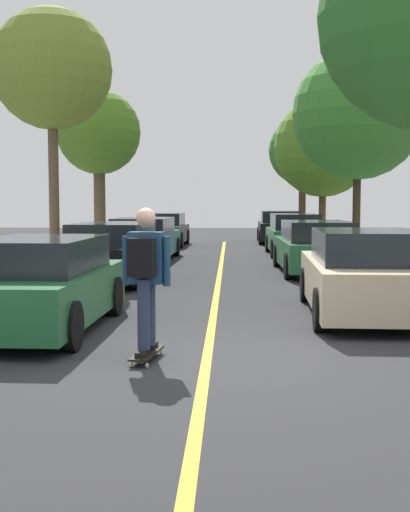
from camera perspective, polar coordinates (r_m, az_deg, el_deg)
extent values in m
plane|color=#2D2D30|center=(8.39, 0.16, -8.41)|extent=(80.00, 80.00, 0.00)
cube|color=gold|center=(12.32, 0.80, -4.21)|extent=(0.12, 39.20, 0.01)
cube|color=#1E5B33|center=(10.33, -13.60, -3.13)|extent=(1.89, 4.17, 0.69)
cube|color=black|center=(10.31, -13.58, 0.13)|extent=(1.63, 2.60, 0.48)
cylinder|color=black|center=(8.84, -11.13, -5.71)|extent=(0.24, 0.65, 0.64)
cylinder|color=black|center=(11.46, -7.60, -3.31)|extent=(0.24, 0.65, 0.64)
cylinder|color=black|center=(11.89, -15.39, -3.15)|extent=(0.24, 0.65, 0.64)
cube|color=black|center=(16.42, -7.67, -0.19)|extent=(2.00, 4.69, 0.70)
cube|color=black|center=(16.48, -7.62, 1.89)|extent=(1.71, 2.94, 0.49)
cylinder|color=black|center=(14.70, -5.68, -1.56)|extent=(0.24, 0.65, 0.64)
cylinder|color=black|center=(15.08, -12.11, -1.48)|extent=(0.24, 0.65, 0.64)
cylinder|color=black|center=(17.87, -3.91, -0.46)|extent=(0.24, 0.65, 0.64)
cylinder|color=black|center=(18.19, -9.26, -0.42)|extent=(0.24, 0.65, 0.64)
cube|color=#196066|center=(22.06, -5.15, 1.05)|extent=(2.03, 4.68, 0.71)
cube|color=black|center=(22.17, -5.10, 2.57)|extent=(1.75, 3.04, 0.46)
cylinder|color=black|center=(20.36, -3.44, 0.16)|extent=(0.24, 0.65, 0.64)
cylinder|color=black|center=(20.66, -8.25, 0.19)|extent=(0.24, 0.65, 0.64)
cylinder|color=black|center=(23.54, -2.41, 0.76)|extent=(0.24, 0.65, 0.64)
cylinder|color=black|center=(23.80, -6.60, 0.78)|extent=(0.24, 0.65, 0.64)
cube|color=#38383D|center=(28.92, -3.42, 1.88)|extent=(1.88, 4.15, 0.69)
cube|color=black|center=(28.95, -3.41, 3.06)|extent=(1.62, 2.37, 0.50)
cylinder|color=black|center=(27.50, -2.09, 1.31)|extent=(0.24, 0.65, 0.64)
cylinder|color=black|center=(27.72, -5.45, 1.32)|extent=(0.24, 0.65, 0.64)
cylinder|color=black|center=(30.18, -1.55, 1.60)|extent=(0.24, 0.65, 0.64)
cylinder|color=black|center=(30.38, -4.61, 1.61)|extent=(0.24, 0.65, 0.64)
cube|color=#BCAD89|center=(11.65, 13.17, -2.16)|extent=(2.01, 4.46, 0.73)
cube|color=black|center=(11.42, 13.36, 0.81)|extent=(1.71, 2.56, 0.51)
cylinder|color=black|center=(13.05, 8.39, -2.36)|extent=(0.24, 0.65, 0.64)
cylinder|color=black|center=(13.29, 15.83, -2.36)|extent=(0.24, 0.65, 0.64)
cylinder|color=black|center=(10.10, 9.61, -4.40)|extent=(0.24, 0.65, 0.64)
cube|color=#1E5B33|center=(18.36, 9.10, 0.26)|extent=(1.91, 4.67, 0.68)
cube|color=black|center=(18.08, 9.24, 2.07)|extent=(1.66, 2.72, 0.50)
cylinder|color=black|center=(19.88, 6.01, 0.04)|extent=(0.23, 0.64, 0.64)
cylinder|color=black|center=(20.10, 10.86, 0.03)|extent=(0.23, 0.64, 0.64)
cylinder|color=black|center=(16.67, 6.97, -0.84)|extent=(0.23, 0.64, 0.64)
cylinder|color=black|center=(16.93, 12.72, -0.84)|extent=(0.23, 0.64, 0.64)
cube|color=#1E5B33|center=(24.24, 7.41, 1.37)|extent=(1.80, 4.13, 0.73)
cube|color=black|center=(24.16, 7.44, 2.85)|extent=(1.57, 2.52, 0.53)
cylinder|color=black|center=(25.53, 5.27, 1.04)|extent=(0.23, 0.64, 0.64)
cylinder|color=black|center=(25.69, 8.89, 1.03)|extent=(0.23, 0.64, 0.64)
cylinder|color=black|center=(22.84, 5.73, 0.63)|extent=(0.23, 0.64, 0.64)
cylinder|color=black|center=(23.02, 9.77, 0.61)|extent=(0.23, 0.64, 0.64)
cube|color=black|center=(31.30, 6.22, 2.12)|extent=(1.97, 4.53, 0.75)
cube|color=black|center=(31.18, 6.24, 3.26)|extent=(1.71, 2.70, 0.51)
cylinder|color=black|center=(32.82, 4.52, 1.83)|extent=(0.23, 0.64, 0.64)
cylinder|color=black|center=(32.92, 7.61, 1.81)|extent=(0.23, 0.64, 0.64)
cylinder|color=black|center=(29.73, 4.67, 1.55)|extent=(0.23, 0.64, 0.64)
cylinder|color=black|center=(29.83, 8.08, 1.53)|extent=(0.23, 0.64, 0.64)
cylinder|color=brown|center=(17.92, -12.38, 5.46)|extent=(0.25, 0.25, 4.11)
sphere|color=olive|center=(18.22, -12.55, 14.87)|extent=(3.02, 3.02, 3.02)
cylinder|color=brown|center=(23.86, -8.70, 4.14)|extent=(0.39, 0.39, 3.17)
sphere|color=#4C7A23|center=(23.97, -8.77, 10.08)|extent=(2.84, 2.84, 2.84)
cylinder|color=#3D2D1E|center=(21.98, 12.41, 3.89)|extent=(0.24, 0.24, 3.04)
sphere|color=#3D7F33|center=(22.14, 12.54, 11.38)|extent=(4.04, 4.04, 4.04)
cylinder|color=#4C3823|center=(29.89, 9.67, 3.78)|extent=(0.30, 0.30, 2.72)
sphere|color=#4C7A23|center=(29.98, 9.74, 8.82)|extent=(4.19, 4.19, 4.19)
cylinder|color=#3D2D1E|center=(38.17, 8.04, 4.48)|extent=(0.39, 0.39, 3.42)
sphere|color=#2D6B28|center=(38.26, 8.08, 8.60)|extent=(3.69, 3.69, 3.69)
cube|color=black|center=(8.25, -4.83, -7.99)|extent=(0.34, 0.86, 0.02)
cylinder|color=beige|center=(8.61, -4.84, -7.89)|extent=(0.03, 0.06, 0.06)
cylinder|color=beige|center=(8.56, -3.60, -7.96)|extent=(0.03, 0.06, 0.06)
cylinder|color=beige|center=(7.97, -6.14, -8.92)|extent=(0.03, 0.06, 0.06)
cylinder|color=beige|center=(7.92, -4.81, -8.99)|extent=(0.03, 0.06, 0.06)
cube|color=#99999E|center=(8.58, -4.23, -7.66)|extent=(0.10, 0.05, 0.02)
cube|color=#99999E|center=(7.94, -5.48, -8.67)|extent=(0.10, 0.05, 0.02)
cube|color=black|center=(8.45, -4.44, -7.39)|extent=(0.14, 0.27, 0.06)
cube|color=black|center=(8.03, -5.25, -8.03)|extent=(0.14, 0.27, 0.06)
cylinder|color=#283351|center=(8.27, -4.63, -4.56)|extent=(0.17, 0.17, 0.82)
cylinder|color=#283351|center=(8.04, -5.08, -4.83)|extent=(0.17, 0.17, 0.82)
cube|color=navy|center=(8.08, -4.88, -0.14)|extent=(0.43, 0.28, 0.60)
sphere|color=tan|center=(8.06, -4.91, 3.17)|extent=(0.23, 0.23, 0.23)
cylinder|color=navy|center=(8.15, -6.54, -0.38)|extent=(0.10, 0.10, 0.58)
cylinder|color=navy|center=(8.02, -3.19, -0.44)|extent=(0.10, 0.10, 0.58)
cube|color=black|center=(7.89, -5.27, -0.11)|extent=(0.32, 0.22, 0.44)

